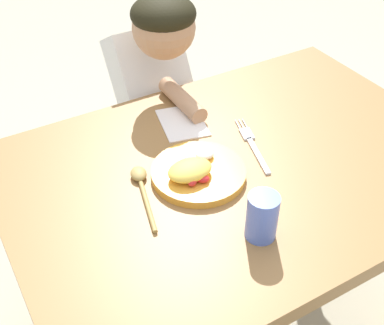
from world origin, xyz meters
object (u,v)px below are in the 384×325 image
at_px(fork, 253,145).
at_px(spoon, 141,183).
at_px(plate, 197,172).
at_px(person, 153,116).
at_px(drinking_cup, 262,217).

xyz_separation_m(fork, spoon, (-0.32, 0.00, 0.01)).
xyz_separation_m(plate, person, (0.12, 0.49, -0.16)).
relative_size(fork, spoon, 1.11).
bearing_deg(spoon, person, -13.90).
height_order(plate, spoon, plate).
bearing_deg(fork, person, 24.99).
bearing_deg(spoon, plate, -91.61).
height_order(plate, drinking_cup, drinking_cup).
bearing_deg(spoon, fork, -76.03).
bearing_deg(plate, person, 76.39).
xyz_separation_m(fork, drinking_cup, (-0.17, -0.26, 0.05)).
xyz_separation_m(plate, fork, (0.19, 0.03, -0.01)).
relative_size(spoon, person, 0.22).
relative_size(plate, person, 0.23).
bearing_deg(person, fork, 98.67).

